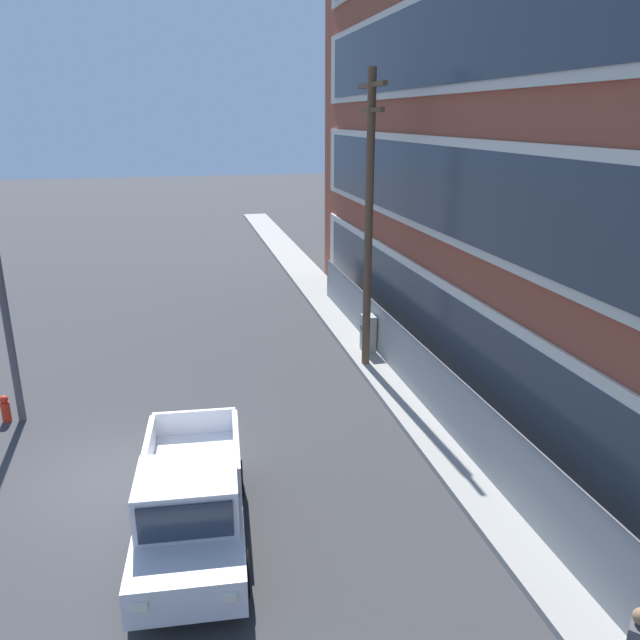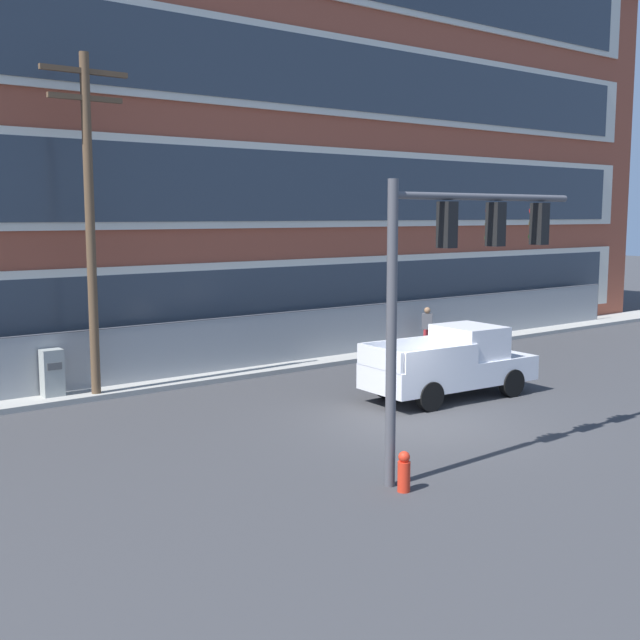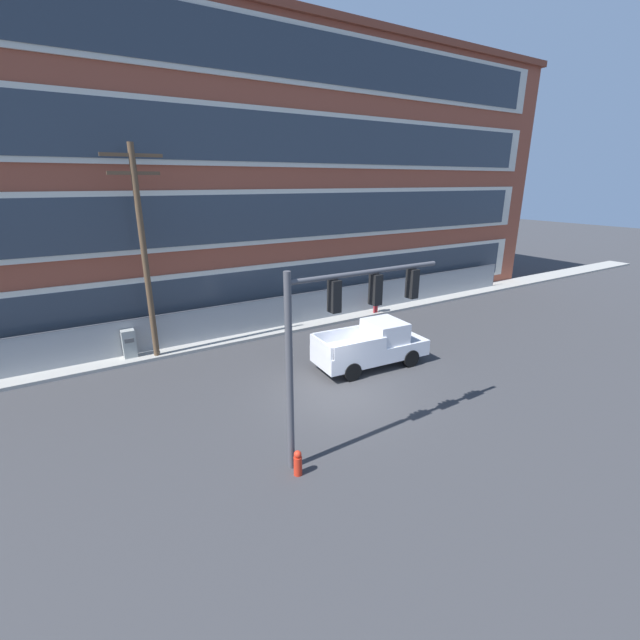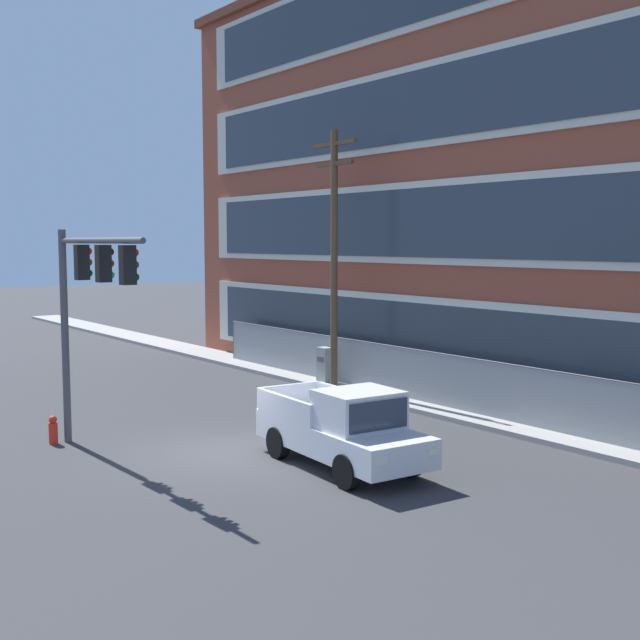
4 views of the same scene
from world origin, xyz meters
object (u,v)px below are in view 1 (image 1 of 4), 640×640
at_px(pickup_truck_white, 191,505).
at_px(electrical_cabinet, 368,335).
at_px(fire_hydrant, 5,409).
at_px(utility_pole_near_corner, 369,213).

xyz_separation_m(pickup_truck_white, electrical_cabinet, (-9.22, 6.40, -0.21)).
bearing_deg(fire_hydrant, pickup_truck_white, 36.68).
bearing_deg(pickup_truck_white, fire_hydrant, -143.32).
xyz_separation_m(utility_pole_near_corner, electrical_cabinet, (-1.08, 0.41, -4.48)).
bearing_deg(fire_hydrant, utility_pole_near_corner, 98.22).
distance_m(pickup_truck_white, electrical_cabinet, 11.23).
distance_m(pickup_truck_white, fire_hydrant, 8.21).
relative_size(pickup_truck_white, utility_pole_near_corner, 0.56).
height_order(pickup_truck_white, fire_hydrant, pickup_truck_white).
distance_m(electrical_cabinet, fire_hydrant, 11.61).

